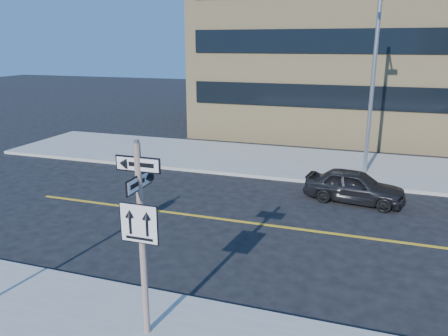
% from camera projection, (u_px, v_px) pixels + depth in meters
% --- Properties ---
extents(ground, '(120.00, 120.00, 0.00)m').
position_uv_depth(ground, '(193.00, 279.00, 11.35)').
color(ground, black).
rests_on(ground, ground).
extents(sign_pole, '(0.92, 0.92, 4.06)m').
position_uv_depth(sign_pole, '(141.00, 230.00, 8.39)').
color(sign_pole, beige).
rests_on(sign_pole, near_sidewalk).
extents(parked_car_a, '(2.04, 3.90, 1.27)m').
position_uv_depth(parked_car_a, '(354.00, 186.00, 16.69)').
color(parked_car_a, black).
rests_on(parked_car_a, ground).
extents(streetlight_a, '(0.55, 2.25, 8.00)m').
position_uv_depth(streetlight_a, '(374.00, 71.00, 18.63)').
color(streetlight_a, gray).
rests_on(streetlight_a, far_sidewalk).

